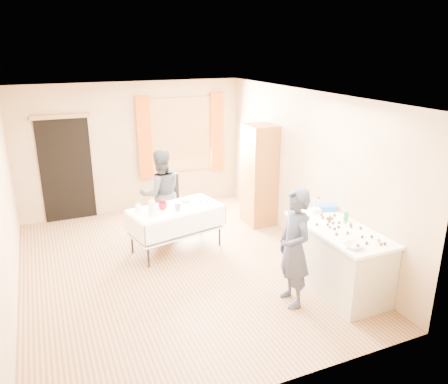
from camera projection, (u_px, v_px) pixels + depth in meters
name	position (u px, v px, depth m)	size (l,w,h in m)	color
floor	(177.00, 268.00, 6.74)	(4.50, 5.50, 0.02)	#9E7047
ceiling	(170.00, 96.00, 5.90)	(4.50, 5.50, 0.02)	white
wall_back	(133.00, 148.00, 8.72)	(4.50, 0.02, 2.60)	tan
wall_front	(265.00, 275.00, 3.92)	(4.50, 0.02, 2.60)	tan
wall_left	(1.00, 210.00, 5.47)	(0.02, 5.50, 2.60)	tan
wall_right	(306.00, 171.00, 7.17)	(0.02, 5.50, 2.60)	tan
window_frame	(181.00, 135.00, 9.00)	(1.32, 0.06, 1.52)	olive
window_pane	(181.00, 135.00, 8.99)	(1.20, 0.02, 1.40)	white
curtain_left	(144.00, 138.00, 8.66)	(0.28, 0.06, 1.65)	#B44C0F
curtain_right	(217.00, 132.00, 9.25)	(0.28, 0.06, 1.65)	#B44C0F
doorway	(67.00, 170.00, 8.31)	(0.95, 0.04, 2.00)	black
door_lintel	(60.00, 117.00, 7.95)	(1.05, 0.06, 0.08)	olive
cabinet	(259.00, 175.00, 8.15)	(0.50, 0.60, 1.90)	brown
counter	(337.00, 258.00, 6.06)	(0.77, 1.62, 0.91)	#B9B39A
party_table	(176.00, 225.00, 7.20)	(1.62, 1.06, 0.75)	black
chair	(169.00, 211.00, 8.23)	(0.50, 0.50, 0.98)	black
girl	(294.00, 248.00, 5.58)	(0.42, 0.60, 1.59)	#23293C
woman	(161.00, 193.00, 7.65)	(0.77, 0.60, 1.58)	black
soda_can	(346.00, 217.00, 6.11)	(0.07, 0.07, 0.12)	#0F804A
mixing_bowl	(354.00, 246.00, 5.32)	(0.26, 0.26, 0.05)	white
foam_block	(315.00, 211.00, 6.39)	(0.15, 0.10, 0.08)	white
blue_basket	(325.00, 207.00, 6.53)	(0.30, 0.20, 0.08)	blue
pitcher	(152.00, 209.00, 6.74)	(0.11, 0.11, 0.22)	silver
cup_red	(163.00, 206.00, 7.01)	(0.14, 0.14, 0.11)	#B40211
cup_rainbow	(178.00, 208.00, 6.95)	(0.14, 0.14, 0.10)	red
small_bowl	(186.00, 200.00, 7.34)	(0.19, 0.19, 0.06)	white
pastry_tray	(206.00, 202.00, 7.31)	(0.28, 0.20, 0.02)	white
bottle	(138.00, 206.00, 6.90)	(0.09, 0.09, 0.17)	white
cake_balls	(342.00, 227.00, 5.88)	(0.53, 1.15, 0.04)	#3F2314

